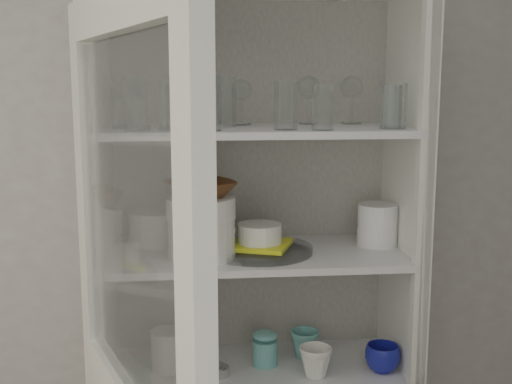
% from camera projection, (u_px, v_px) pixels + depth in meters
% --- Properties ---
extents(wall_back, '(3.60, 0.02, 2.60)m').
position_uv_depth(wall_back, '(194.00, 225.00, 2.28)').
color(wall_back, '#9F9B95').
rests_on(wall_back, ground).
extents(pantry_cabinet, '(1.00, 0.45, 2.10)m').
position_uv_depth(pantry_cabinet, '(254.00, 336.00, 2.20)').
color(pantry_cabinet, beige).
rests_on(pantry_cabinet, floor).
extents(tumbler_0, '(0.09, 0.09, 0.15)m').
position_uv_depth(tumbler_0, '(136.00, 104.00, 1.84)').
color(tumbler_0, silver).
rests_on(tumbler_0, shelf_glass).
extents(tumbler_1, '(0.09, 0.09, 0.16)m').
position_uv_depth(tumbler_1, '(208.00, 103.00, 1.84)').
color(tumbler_1, silver).
rests_on(tumbler_1, shelf_glass).
extents(tumbler_2, '(0.08, 0.08, 0.15)m').
position_uv_depth(tumbler_2, '(170.00, 104.00, 1.87)').
color(tumbler_2, silver).
rests_on(tumbler_2, shelf_glass).
extents(tumbler_3, '(0.09, 0.09, 0.14)m').
position_uv_depth(tumbler_3, '(286.00, 106.00, 1.88)').
color(tumbler_3, silver).
rests_on(tumbler_3, shelf_glass).
extents(tumbler_4, '(0.09, 0.09, 0.13)m').
position_uv_depth(tumbler_4, '(323.00, 108.00, 1.86)').
color(tumbler_4, silver).
rests_on(tumbler_4, shelf_glass).
extents(tumbler_5, '(0.08, 0.08, 0.13)m').
position_uv_depth(tumbler_5, '(391.00, 107.00, 1.92)').
color(tumbler_5, silver).
rests_on(tumbler_5, shelf_glass).
extents(tumbler_6, '(0.08, 0.08, 0.14)m').
position_uv_depth(tumbler_6, '(396.00, 106.00, 1.92)').
color(tumbler_6, silver).
rests_on(tumbler_6, shelf_glass).
extents(tumbler_7, '(0.07, 0.07, 0.13)m').
position_uv_depth(tumbler_7, '(122.00, 107.00, 1.93)').
color(tumbler_7, silver).
rests_on(tumbler_7, shelf_glass).
extents(tumbler_8, '(0.08, 0.08, 0.14)m').
position_uv_depth(tumbler_8, '(177.00, 106.00, 1.96)').
color(tumbler_8, silver).
rests_on(tumbler_8, shelf_glass).
extents(tumbler_9, '(0.09, 0.09, 0.16)m').
position_uv_depth(tumbler_9, '(224.00, 102.00, 1.99)').
color(tumbler_9, silver).
rests_on(tumbler_9, shelf_glass).
extents(goblet_0, '(0.07, 0.07, 0.17)m').
position_uv_depth(goblet_0, '(127.00, 100.00, 2.03)').
color(goblet_0, silver).
rests_on(goblet_0, shelf_glass).
extents(goblet_1, '(0.07, 0.07, 0.16)m').
position_uv_depth(goblet_1, '(241.00, 100.00, 2.09)').
color(goblet_1, silver).
rests_on(goblet_1, shelf_glass).
extents(goblet_2, '(0.08, 0.08, 0.17)m').
position_uv_depth(goblet_2, '(309.00, 98.00, 2.13)').
color(goblet_2, silver).
rests_on(goblet_2, shelf_glass).
extents(goblet_3, '(0.08, 0.08, 0.17)m').
position_uv_depth(goblet_3, '(352.00, 98.00, 2.14)').
color(goblet_3, silver).
rests_on(goblet_3, shelf_glass).
extents(plate_stack_front, '(0.21, 0.21, 0.13)m').
position_uv_depth(plate_stack_front, '(201.00, 238.00, 1.98)').
color(plate_stack_front, white).
rests_on(plate_stack_front, shelf_plates).
extents(plate_stack_back, '(0.20, 0.20, 0.11)m').
position_uv_depth(plate_stack_back, '(158.00, 226.00, 2.17)').
color(plate_stack_back, white).
rests_on(plate_stack_back, shelf_plates).
extents(cream_bowl, '(0.27, 0.27, 0.07)m').
position_uv_depth(cream_bowl, '(201.00, 208.00, 1.96)').
color(cream_bowl, white).
rests_on(cream_bowl, plate_stack_front).
extents(terracotta_bowl, '(0.27, 0.27, 0.05)m').
position_uv_depth(terracotta_bowl, '(201.00, 189.00, 1.95)').
color(terracotta_bowl, '#542F16').
rests_on(terracotta_bowl, cream_bowl).
extents(glass_platter, '(0.45, 0.45, 0.02)m').
position_uv_depth(glass_platter, '(260.00, 249.00, 2.05)').
color(glass_platter, silver).
rests_on(glass_platter, shelf_plates).
extents(yellow_trivet, '(0.24, 0.24, 0.01)m').
position_uv_depth(yellow_trivet, '(260.00, 245.00, 2.05)').
color(yellow_trivet, yellow).
rests_on(yellow_trivet, glass_platter).
extents(white_ramekin, '(0.15, 0.15, 0.06)m').
position_uv_depth(white_ramekin, '(260.00, 233.00, 2.04)').
color(white_ramekin, white).
rests_on(white_ramekin, yellow_trivet).
extents(grey_bowl_stack, '(0.13, 0.13, 0.14)m').
position_uv_depth(grey_bowl_stack, '(378.00, 225.00, 2.13)').
color(grey_bowl_stack, white).
rests_on(grey_bowl_stack, shelf_plates).
extents(mug_blue, '(0.13, 0.13, 0.09)m').
position_uv_depth(mug_blue, '(382.00, 358.00, 2.10)').
color(mug_blue, navy).
rests_on(mug_blue, shelf_mugs).
extents(mug_teal, '(0.13, 0.13, 0.09)m').
position_uv_depth(mug_teal, '(305.00, 344.00, 2.21)').
color(mug_teal, teal).
rests_on(mug_teal, shelf_mugs).
extents(mug_white, '(0.14, 0.14, 0.10)m').
position_uv_depth(mug_white, '(315.00, 362.00, 2.07)').
color(mug_white, white).
rests_on(mug_white, shelf_mugs).
extents(teal_jar, '(0.09, 0.09, 0.10)m').
position_uv_depth(teal_jar, '(265.00, 350.00, 2.15)').
color(teal_jar, teal).
rests_on(teal_jar, shelf_mugs).
extents(measuring_cups, '(0.10, 0.10, 0.04)m').
position_uv_depth(measuring_cups, '(207.00, 370.00, 2.07)').
color(measuring_cups, silver).
rests_on(measuring_cups, shelf_mugs).
extents(white_canister, '(0.13, 0.13, 0.13)m').
position_uv_depth(white_canister, '(168.00, 350.00, 2.12)').
color(white_canister, white).
rests_on(white_canister, shelf_mugs).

